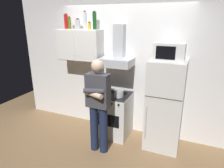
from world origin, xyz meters
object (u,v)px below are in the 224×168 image
Objects in this scene: upper_cabinet at (80,45)px; bottle_wine_green at (95,21)px; person_standing at (98,104)px; range_hood at (117,55)px; cooking_pot at (119,93)px; bottle_canister_steel at (78,24)px; bottle_olive_oil at (69,23)px; bottle_vodka_clear at (85,21)px; stove_oven at (115,114)px; refrigerator at (165,105)px; microwave at (170,51)px; bottle_soda_red at (66,22)px; bottle_spice_jar at (89,26)px.

upper_cabinet is 2.73× the size of bottle_wine_green.
bottle_wine_green is (-0.42, 0.75, 1.31)m from person_standing.
upper_cabinet is 0.81m from range_hood.
bottle_wine_green is (0.33, 0.02, 0.46)m from upper_cabinet.
bottle_canister_steel is at bearing 164.49° from cooking_pot.
bottle_olive_oil is at bearing -177.47° from bottle_canister_steel.
bottle_olive_oil is at bearing 175.91° from bottle_vodka_clear.
stove_oven is 1.02m from refrigerator.
bottle_soda_red is (-2.07, 0.15, 0.45)m from microwave.
bottle_vodka_clear reaches higher than refrigerator.
bottle_spice_jar is (-1.50, 0.09, 1.31)m from refrigerator.
bottle_olive_oil is at bearing 175.92° from refrigerator.
bottle_wine_green reaches higher than person_standing.
bottle_spice_jar reaches higher than upper_cabinet.
stove_oven is 2.09m from bottle_soda_red.
refrigerator is 2.01m from bottle_wine_green.
refrigerator is (0.95, 0.00, 0.37)m from stove_oven.
microwave reaches higher than cooking_pot.
bottle_soda_red is (-0.46, 0.05, -0.02)m from bottle_vodka_clear.
bottle_olive_oil is at bearing 167.29° from cooking_pot.
bottle_wine_green reaches higher than refrigerator.
person_standing is at bearing -148.00° from microwave.
bottle_wine_green is 0.99× the size of bottle_vodka_clear.
microwave is 1.68m from bottle_vodka_clear.
bottle_canister_steel is 0.19m from bottle_olive_oil.
range_hood is 2.27× the size of bottle_wine_green.
bottle_spice_jar reaches higher than person_standing.
cooking_pot is at bearing -62.12° from range_hood.
bottle_soda_red is (-1.25, 0.29, 1.25)m from cooking_pot.
upper_cabinet is 0.55m from bottle_soda_red.
upper_cabinet is at bearing 175.93° from refrigerator.
bottle_olive_oil is (-1.03, 0.14, 1.73)m from stove_oven.
range_hood is at bearing 90.00° from stove_oven.
bottle_soda_red reaches higher than upper_cabinet.
bottle_wine_green is 0.56m from bottle_olive_oil.
bottle_olive_oil is (-0.56, -0.00, -0.05)m from bottle_wine_green.
stove_oven is 0.77m from person_standing.
range_hood is at bearing -1.60° from bottle_canister_steel.
bottle_spice_jar is (0.47, -0.05, -0.05)m from bottle_olive_oil.
refrigerator is at bearing -4.08° from bottle_olive_oil.
range_hood is 0.47× the size of refrigerator.
bottle_wine_green is 0.37m from bottle_canister_steel.
bottle_wine_green reaches higher than cooking_pot.
bottle_spice_jar is (-0.08, -0.05, -0.10)m from bottle_wine_green.
bottle_canister_steel is 0.84× the size of bottle_olive_oil.
bottle_olive_oil reaches higher than bottle_canister_steel.
person_standing is 5.64× the size of bottle_soda_red.
bottle_wine_green is 1.65× the size of bottle_canister_steel.
bottle_wine_green is at bearing 156.15° from cooking_pot.
bottle_wine_green reaches higher than bottle_olive_oil.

